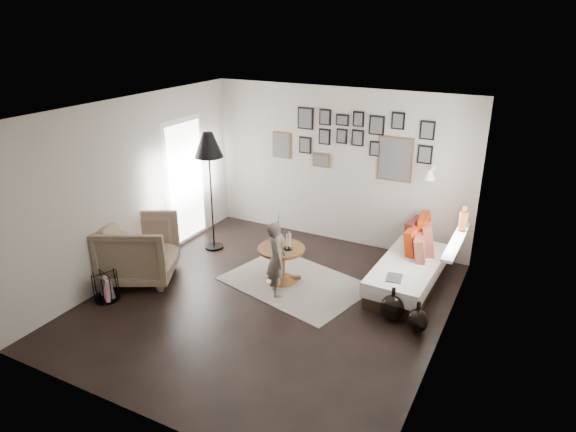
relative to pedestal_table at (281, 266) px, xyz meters
The scene contains 23 objects.
ground 0.68m from the pedestal_table, 79.02° to the right, with size 4.80×4.80×0.00m, color black.
wall_back 2.07m from the pedestal_table, 86.11° to the left, with size 4.50×4.50×0.00m, color #AAA195.
wall_front 3.20m from the pedestal_table, 87.71° to the right, with size 4.50×4.50×0.00m, color #AAA195.
wall_left 2.45m from the pedestal_table, 163.71° to the right, with size 4.80×4.80×0.00m, color #AAA195.
wall_right 2.67m from the pedestal_table, 14.71° to the right, with size 4.80×4.80×0.00m, color #AAA195.
ceiling 2.44m from the pedestal_table, 79.02° to the right, with size 4.80×4.80×0.00m, color white.
door_left 2.33m from the pedestal_table, 164.72° to the left, with size 0.00×2.14×2.14m.
window_right 2.50m from the pedestal_table, 17.39° to the left, with size 0.15×1.32×1.30m.
gallery_wall 2.34m from the pedestal_table, 76.95° to the left, with size 2.74×0.03×1.08m.
wall_sconce 2.56m from the pedestal_table, 42.14° to the left, with size 0.18×0.36×0.16m.
rug 0.32m from the pedestal_table, ahead, with size 1.96×1.37×0.01m, color silver.
pedestal_table is the anchor object (origin of this frame).
vase 0.45m from the pedestal_table, 165.96° to the left, with size 0.20×0.20×0.49m.
candles 0.43m from the pedestal_table, ahead, with size 0.12×0.12×0.25m.
daybed 1.85m from the pedestal_table, 23.58° to the left, with size 0.83×1.85×0.87m.
magazine_on_daybed 1.65m from the pedestal_table, ahead, with size 0.20×0.27×0.01m, color black.
armchair 2.08m from the pedestal_table, 155.05° to the right, with size 0.99×1.02×0.93m, color #6F5F4B.
armchair_cushion 2.07m from the pedestal_table, 156.32° to the right, with size 0.42×0.42×0.11m, color silver.
floor_lamp 2.17m from the pedestal_table, 162.25° to the left, with size 0.46×0.46×1.96m.
magazine_basket 2.45m from the pedestal_table, 140.16° to the right, with size 0.42×0.42×0.40m.
demijohn_large 1.76m from the pedestal_table, ahead, with size 0.31×0.31×0.46m.
demijohn_small 2.12m from the pedestal_table, 10.23° to the right, with size 0.27×0.27×0.42m.
child 0.48m from the pedestal_table, 72.46° to the right, with size 0.39×0.26×1.08m, color #62564D.
Camera 1 is at (3.03, -5.24, 3.67)m, focal length 32.00 mm.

